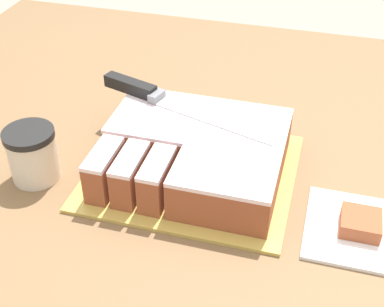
% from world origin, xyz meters
% --- Properties ---
extents(cake_board, '(0.33, 0.29, 0.01)m').
position_xyz_m(cake_board, '(-0.03, -0.07, 0.95)').
color(cake_board, gold).
rests_on(cake_board, countertop).
extents(cake, '(0.29, 0.24, 0.07)m').
position_xyz_m(cake, '(-0.02, -0.07, 0.99)').
color(cake, '#994C2D').
rests_on(cake, cake_board).
extents(knife, '(0.33, 0.12, 0.02)m').
position_xyz_m(knife, '(-0.12, 0.02, 1.03)').
color(knife, silver).
rests_on(knife, cake).
extents(coffee_cup, '(0.08, 0.08, 0.09)m').
position_xyz_m(coffee_cup, '(-0.27, -0.15, 0.99)').
color(coffee_cup, beige).
rests_on(coffee_cup, countertop).
extents(paper_napkin, '(0.15, 0.15, 0.01)m').
position_xyz_m(paper_napkin, '(0.24, -0.14, 0.95)').
color(paper_napkin, white).
rests_on(paper_napkin, countertop).
extents(brownie, '(0.06, 0.06, 0.02)m').
position_xyz_m(brownie, '(0.24, -0.14, 0.96)').
color(brownie, '#994C2D').
rests_on(brownie, paper_napkin).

